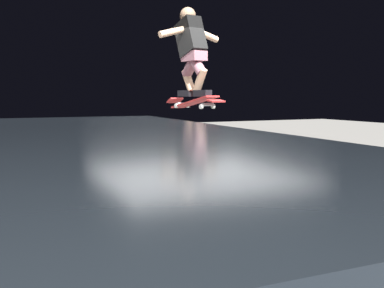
{
  "coord_description": "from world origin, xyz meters",
  "views": [
    {
      "loc": [
        -5.04,
        2.47,
        1.66
      ],
      "look_at": [
        -0.16,
        0.16,
        1.07
      ],
      "focal_mm": 41.19,
      "sensor_mm": 36.0,
      "label": 1
    }
  ],
  "objects_px": {
    "skateboard": "(194,102)",
    "kicker_ramp": "(102,203)",
    "ledge_box_main": "(215,209)",
    "picnic_table_back": "(200,158)",
    "person_sitting_on_ledge": "(184,172)",
    "skater_airborne": "(192,47)"
  },
  "relations": [
    {
      "from": "ledge_box_main",
      "to": "person_sitting_on_ledge",
      "type": "relative_size",
      "value": 1.29
    },
    {
      "from": "ledge_box_main",
      "to": "skateboard",
      "type": "distance_m",
      "value": 1.38
    },
    {
      "from": "skater_airborne",
      "to": "kicker_ramp",
      "type": "relative_size",
      "value": 0.83
    },
    {
      "from": "person_sitting_on_ledge",
      "to": "skater_airborne",
      "type": "xyz_separation_m",
      "value": [
        0.19,
        -0.19,
        1.55
      ]
    },
    {
      "from": "ledge_box_main",
      "to": "picnic_table_back",
      "type": "height_order",
      "value": "picnic_table_back"
    },
    {
      "from": "ledge_box_main",
      "to": "kicker_ramp",
      "type": "distance_m",
      "value": 1.97
    },
    {
      "from": "kicker_ramp",
      "to": "person_sitting_on_ledge",
      "type": "bearing_deg",
      "value": -157.49
    },
    {
      "from": "kicker_ramp",
      "to": "ledge_box_main",
      "type": "bearing_deg",
      "value": -148.1
    },
    {
      "from": "skateboard",
      "to": "skater_airborne",
      "type": "relative_size",
      "value": 0.93
    },
    {
      "from": "person_sitting_on_ledge",
      "to": "ledge_box_main",
      "type": "bearing_deg",
      "value": -103.28
    },
    {
      "from": "person_sitting_on_ledge",
      "to": "skateboard",
      "type": "height_order",
      "value": "skateboard"
    },
    {
      "from": "skateboard",
      "to": "skater_airborne",
      "type": "distance_m",
      "value": 0.69
    },
    {
      "from": "ledge_box_main",
      "to": "person_sitting_on_ledge",
      "type": "bearing_deg",
      "value": 76.72
    },
    {
      "from": "ledge_box_main",
      "to": "skater_airborne",
      "type": "height_order",
      "value": "skater_airborne"
    },
    {
      "from": "person_sitting_on_ledge",
      "to": "skater_airborne",
      "type": "relative_size",
      "value": 1.17
    },
    {
      "from": "skater_airborne",
      "to": "kicker_ramp",
      "type": "distance_m",
      "value": 2.74
    },
    {
      "from": "skateboard",
      "to": "kicker_ramp",
      "type": "bearing_deg",
      "value": 30.64
    },
    {
      "from": "person_sitting_on_ledge",
      "to": "kicker_ramp",
      "type": "xyz_separation_m",
      "value": [
        1.58,
        0.65,
        -0.66
      ]
    },
    {
      "from": "kicker_ramp",
      "to": "picnic_table_back",
      "type": "height_order",
      "value": "picnic_table_back"
    },
    {
      "from": "skateboard",
      "to": "kicker_ramp",
      "type": "height_order",
      "value": "skateboard"
    },
    {
      "from": "ledge_box_main",
      "to": "person_sitting_on_ledge",
      "type": "distance_m",
      "value": 0.63
    },
    {
      "from": "skateboard",
      "to": "picnic_table_back",
      "type": "xyz_separation_m",
      "value": [
        2.36,
        -1.26,
        -1.08
      ]
    }
  ]
}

